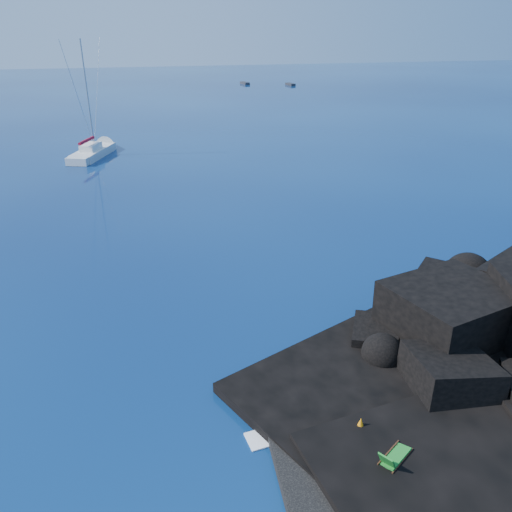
{
  "coord_description": "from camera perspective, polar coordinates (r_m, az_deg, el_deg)",
  "views": [
    {
      "loc": [
        -3.6,
        -10.1,
        13.27
      ],
      "look_at": [
        3.18,
        13.68,
        2.0
      ],
      "focal_mm": 35.0,
      "sensor_mm": 36.0,
      "label": 1
    }
  ],
  "objects": [
    {
      "name": "distant_boat_b",
      "position": [
        137.13,
        3.94,
        18.89
      ],
      "size": [
        1.56,
        4.06,
        0.53
      ],
      "primitive_type": "cube",
      "rotation": [
        0.0,
        0.0,
        0.08
      ],
      "color": "#232328",
      "rests_on": "ground"
    },
    {
      "name": "ground",
      "position": [
        17.06,
        2.59,
        -26.59
      ],
      "size": [
        400.0,
        400.0,
        0.0
      ],
      "primitive_type": "plane",
      "color": "#030E36",
      "rests_on": "ground"
    },
    {
      "name": "surf_foam",
      "position": [
        21.86,
        11.19,
        -13.42
      ],
      "size": [
        10.0,
        8.0,
        0.06
      ],
      "primitive_type": null,
      "color": "white",
      "rests_on": "ground"
    },
    {
      "name": "sailboat",
      "position": [
        61.09,
        -18.04,
        10.77
      ],
      "size": [
        6.78,
        11.99,
        12.5
      ],
      "primitive_type": null,
      "rotation": [
        0.0,
        0.0,
        -0.38
      ],
      "color": "silver",
      "rests_on": "ground"
    },
    {
      "name": "beach",
      "position": [
        18.81,
        16.2,
        -21.6
      ],
      "size": [
        9.08,
        6.86,
        0.7
      ],
      "primitive_type": "cube",
      "rotation": [
        0.0,
        0.0,
        -0.1
      ],
      "color": "black",
      "rests_on": "ground"
    },
    {
      "name": "marker_cone",
      "position": [
        18.79,
        11.85,
        -18.34
      ],
      "size": [
        0.47,
        0.47,
        0.59
      ],
      "primitive_type": "cone",
      "rotation": [
        0.0,
        0.0,
        -0.24
      ],
      "color": "orange",
      "rests_on": "beach"
    },
    {
      "name": "deck_chair",
      "position": [
        17.87,
        15.72,
        -20.77
      ],
      "size": [
        1.53,
        1.26,
        0.97
      ],
      "primitive_type": null,
      "rotation": [
        0.0,
        0.0,
        0.55
      ],
      "color": "#197223",
      "rests_on": "beach"
    },
    {
      "name": "distant_boat_a",
      "position": [
        139.89,
        -1.29,
        19.05
      ],
      "size": [
        1.71,
        4.2,
        0.54
      ],
      "primitive_type": "cube",
      "rotation": [
        0.0,
        0.0,
        0.11
      ],
      "color": "#28282E",
      "rests_on": "ground"
    },
    {
      "name": "sunbather",
      "position": [
        16.97,
        14.0,
        -25.18
      ],
      "size": [
        1.77,
        0.93,
        0.23
      ],
      "primitive_type": null,
      "rotation": [
        0.0,
        0.0,
        0.31
      ],
      "color": "tan",
      "rests_on": "towel"
    },
    {
      "name": "towel",
      "position": [
        17.07,
        13.94,
        -25.49
      ],
      "size": [
        2.28,
        1.57,
        0.05
      ],
      "primitive_type": "cube",
      "rotation": [
        0.0,
        0.0,
        0.31
      ],
      "color": "white",
      "rests_on": "beach"
    }
  ]
}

